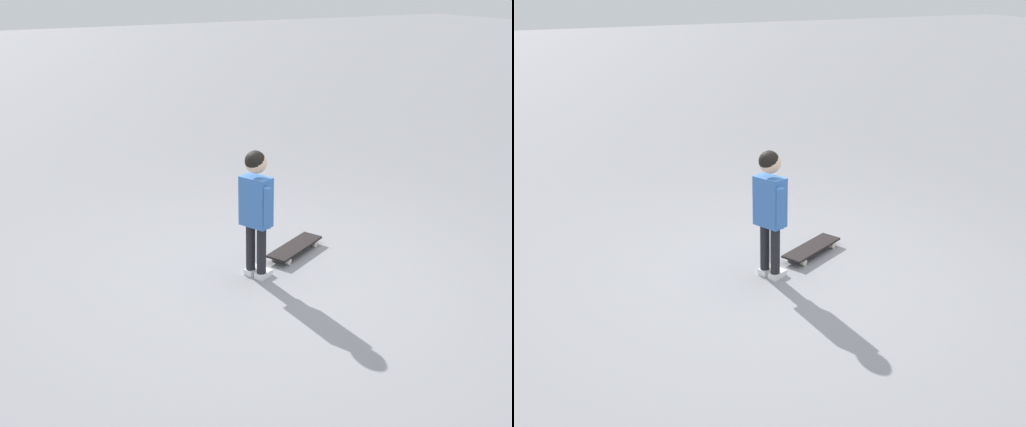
% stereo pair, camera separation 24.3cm
% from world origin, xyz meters
% --- Properties ---
extents(ground_plane, '(50.00, 50.00, 0.00)m').
position_xyz_m(ground_plane, '(0.00, 0.00, 0.00)').
color(ground_plane, gray).
extents(child_person, '(0.41, 0.25, 1.06)m').
position_xyz_m(child_person, '(-0.24, -0.16, 0.66)').
color(child_person, black).
rests_on(child_person, ground).
extents(skateboard, '(0.46, 0.65, 0.07)m').
position_xyz_m(skateboard, '(-0.47, 0.34, 0.06)').
color(skateboard, black).
rests_on(skateboard, ground).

